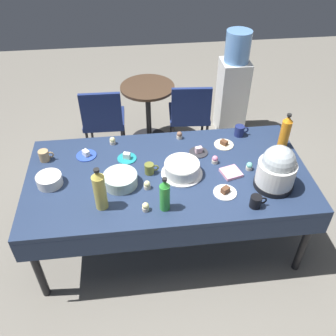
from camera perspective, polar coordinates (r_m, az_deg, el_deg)
The scene contains 29 objects.
ground at distance 3.40m, azimuth -0.00°, elevation -10.36°, with size 9.00×9.00×0.00m, color slate.
potluck_table at distance 2.90m, azimuth -0.00°, elevation -1.69°, with size 2.20×1.10×0.75m.
frosted_layer_cake at distance 2.82m, azimuth 2.19°, elevation -0.13°, with size 0.32×0.32×0.11m.
slow_cooker at distance 2.76m, azimuth 16.58°, elevation -0.15°, with size 0.29×0.29×0.35m.
glass_salad_bowl at distance 2.75m, azimuth -7.41°, elevation -1.79°, with size 0.26×0.26×0.09m, color #B2C6BC.
ceramic_snack_bowl at distance 2.87m, azimuth -17.98°, elevation -1.80°, with size 0.19×0.19×0.08m, color silver.
dessert_plate_cream at distance 3.17m, azimuth 8.69°, elevation 3.71°, with size 0.17×0.17×0.04m.
dessert_plate_teal at distance 3.00m, azimuth -6.42°, elevation 1.64°, with size 0.16×0.16×0.06m.
dessert_plate_white at distance 2.72m, azimuth 8.88°, elevation -3.66°, with size 0.17×0.17×0.05m.
dessert_plate_charcoal at distance 3.06m, azimuth 4.78°, elevation 2.59°, with size 0.16×0.16×0.06m.
dessert_plate_cobalt at distance 3.09m, azimuth -12.62°, elevation 2.05°, with size 0.17×0.17×0.05m.
cupcake_vanilla at distance 2.96m, azimuth 7.33°, elevation 1.31°, with size 0.05×0.05×0.07m.
cupcake_rose at distance 3.17m, azimuth -8.63°, elevation 4.22°, with size 0.05×0.05×0.07m.
cupcake_mint at distance 2.71m, azimuth -3.28°, elevation -2.65°, with size 0.05×0.05×0.07m.
cupcake_lemon at distance 2.94m, azimuth 12.54°, elevation 0.27°, with size 0.05×0.05×0.07m.
cupcake_berry at distance 3.21m, azimuth 1.79°, elevation 5.12°, with size 0.05×0.05×0.07m.
cupcake_cocoa at distance 2.55m, azimuth -3.50°, elevation -6.07°, with size 0.05×0.05×0.07m.
soda_bottle_ginger_ale at distance 2.53m, azimuth -10.60°, elevation -3.36°, with size 0.09×0.09×0.34m.
soda_bottle_orange_juice at distance 3.20m, azimuth 17.79°, elevation 5.38°, with size 0.08×0.08×0.32m.
soda_bottle_lime_soda at distance 2.49m, azimuth -0.51°, elevation -4.21°, with size 0.07×0.07×0.28m.
coffee_mug_navy at distance 3.30m, azimuth 11.10°, elevation 5.71°, with size 0.13×0.08×0.09m.
coffee_mug_olive at distance 2.83m, azimuth -2.87°, elevation -0.10°, with size 0.11×0.07×0.09m.
coffee_mug_tan at distance 3.12m, azimuth -18.70°, elevation 1.85°, with size 0.12×0.08×0.09m.
coffee_mug_black at distance 2.64m, azimuth 13.56°, elevation -5.09°, with size 0.12×0.08×0.09m.
paper_napkin_stack at distance 2.88m, azimuth 9.79°, elevation -0.71°, with size 0.14×0.14×0.02m, color pink.
maroon_chair_left at distance 4.05m, azimuth -10.04°, elevation 7.73°, with size 0.45×0.45×0.85m.
maroon_chair_right at distance 4.09m, azimuth 3.41°, elevation 8.67°, with size 0.47×0.47×0.85m.
round_cafe_table at distance 4.23m, azimuth -3.12°, elevation 9.96°, with size 0.60×0.60×0.72m.
water_cooler at distance 4.45m, azimuth 10.07°, elevation 12.38°, with size 0.32×0.32×1.24m.
Camera 1 is at (-0.25, -2.14, 2.62)m, focal length 39.14 mm.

